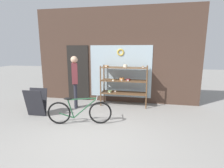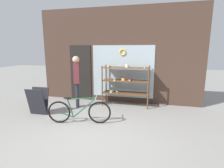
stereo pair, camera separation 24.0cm
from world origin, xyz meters
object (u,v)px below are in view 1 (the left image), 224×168
Objects in this scene: bicycle at (79,112)px; sandwich_board at (36,102)px; pedestrian at (75,78)px; display_case at (123,81)px.

sandwich_board is at bearing 156.34° from bicycle.
sandwich_board is at bearing 115.69° from pedestrian.
display_case is 2.88m from sandwich_board.
sandwich_board is (-1.47, 0.30, 0.08)m from bicycle.
sandwich_board is 1.41m from pedestrian.
pedestrian is at bearing 104.30° from bicycle.
pedestrian is (-0.61, 1.21, 0.70)m from bicycle.
sandwich_board is at bearing -147.59° from display_case.
display_case is 1.98× the size of sandwich_board.
sandwich_board is 0.47× the size of pedestrian.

